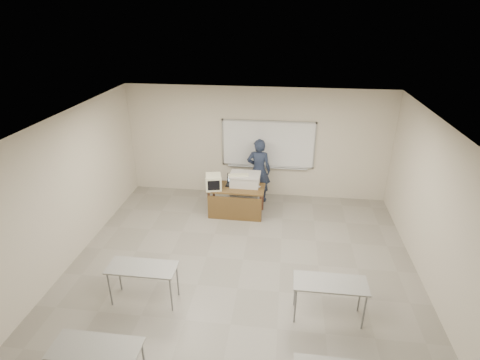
# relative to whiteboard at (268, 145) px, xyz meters

# --- Properties ---
(floor) EXTENTS (7.00, 8.00, 0.01)m
(floor) POSITION_rel_whiteboard_xyz_m (-0.30, -3.97, -1.49)
(floor) COLOR gray
(floor) RESTS_ON ground
(whiteboard) EXTENTS (2.48, 0.10, 1.31)m
(whiteboard) POSITION_rel_whiteboard_xyz_m (0.00, 0.00, 0.00)
(whiteboard) COLOR white
(whiteboard) RESTS_ON floor
(student_desks) EXTENTS (4.40, 2.20, 0.73)m
(student_desks) POSITION_rel_whiteboard_xyz_m (-0.30, -5.32, -0.81)
(student_desks) COLOR #9C9C96
(student_desks) RESTS_ON floor
(instructor_desk) EXTENTS (1.40, 0.70, 0.75)m
(instructor_desk) POSITION_rel_whiteboard_xyz_m (-0.70, -1.29, -0.94)
(instructor_desk) COLOR brown
(instructor_desk) RESTS_ON floor
(podium) EXTENTS (0.75, 0.54, 1.05)m
(podium) POSITION_rel_whiteboard_xyz_m (-0.50, -1.02, -0.95)
(podium) COLOR silver
(podium) RESTS_ON floor
(crt_monitor) EXTENTS (0.38, 0.43, 0.36)m
(crt_monitor) POSITION_rel_whiteboard_xyz_m (-1.25, -1.31, -0.56)
(crt_monitor) COLOR beige
(crt_monitor) RESTS_ON instructor_desk
(laptop) EXTENTS (0.34, 0.31, 0.25)m
(laptop) POSITION_rel_whiteboard_xyz_m (-0.80, -1.03, -0.67)
(laptop) COLOR black
(laptop) RESTS_ON instructor_desk
(mouse) EXTENTS (0.13, 0.11, 0.04)m
(mouse) POSITION_rel_whiteboard_xyz_m (-0.15, -1.13, -0.71)
(mouse) COLOR #B1B2BA
(mouse) RESTS_ON instructor_desk
(keyboard) EXTENTS (0.51, 0.25, 0.03)m
(keyboard) POSITION_rel_whiteboard_xyz_m (-0.65, -1.14, -0.42)
(keyboard) COLOR beige
(keyboard) RESTS_ON podium
(presenter) EXTENTS (0.67, 0.46, 1.75)m
(presenter) POSITION_rel_whiteboard_xyz_m (-0.21, -0.35, -0.61)
(presenter) COLOR black
(presenter) RESTS_ON floor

